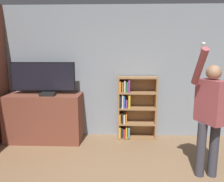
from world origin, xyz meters
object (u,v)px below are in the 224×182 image
at_px(television, 43,77).
at_px(person, 211,111).
at_px(game_console, 48,94).
at_px(bookshelf, 133,108).

xyz_separation_m(television, person, (2.77, -1.26, -0.31)).
distance_m(game_console, person, 2.85).
xyz_separation_m(television, bookshelf, (1.79, 0.14, -0.65)).
bearing_deg(game_console, person, -22.53).
bearing_deg(television, bookshelf, 4.43).
bearing_deg(television, game_console, -51.47).
height_order(television, person, person).
height_order(bookshelf, person, person).
distance_m(television, bookshelf, 1.91).
distance_m(television, game_console, 0.37).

